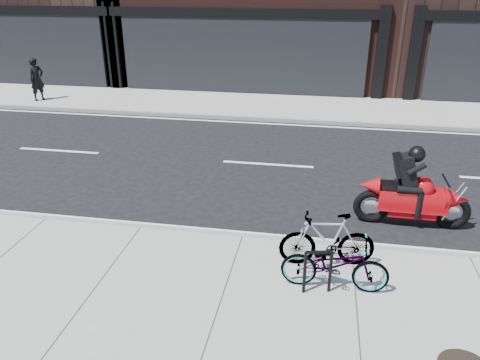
% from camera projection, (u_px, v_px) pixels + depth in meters
% --- Properties ---
extents(ground, '(120.00, 120.00, 0.00)m').
position_uv_depth(ground, '(257.00, 197.00, 10.57)').
color(ground, black).
rests_on(ground, ground).
extents(sidewalk_near, '(60.00, 6.00, 0.13)m').
position_uv_depth(sidewalk_near, '(203.00, 358.00, 6.04)').
color(sidewalk_near, gray).
rests_on(sidewalk_near, ground).
extents(sidewalk_far, '(60.00, 3.50, 0.13)m').
position_uv_depth(sidewalk_far, '(286.00, 107.00, 17.53)').
color(sidewalk_far, gray).
rests_on(sidewalk_far, ground).
extents(bike_rack, '(0.43, 0.14, 0.74)m').
position_uv_depth(bike_rack, '(318.00, 268.00, 7.04)').
color(bike_rack, black).
rests_on(bike_rack, sidewalk_near).
extents(bicycle_front, '(1.64, 0.58, 0.86)m').
position_uv_depth(bicycle_front, '(335.00, 264.00, 7.13)').
color(bicycle_front, gray).
rests_on(bicycle_front, sidewalk_near).
extents(bicycle_rear, '(1.63, 0.68, 0.95)m').
position_uv_depth(bicycle_rear, '(327.00, 240.00, 7.70)').
color(bicycle_rear, gray).
rests_on(bicycle_rear, sidewalk_near).
extents(motorcycle, '(2.25, 0.49, 1.68)m').
position_uv_depth(motorcycle, '(418.00, 194.00, 9.11)').
color(motorcycle, black).
rests_on(motorcycle, ground).
extents(pedestrian, '(0.60, 0.70, 1.61)m').
position_uv_depth(pedestrian, '(37.00, 79.00, 17.87)').
color(pedestrian, black).
rests_on(pedestrian, sidewalk_far).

